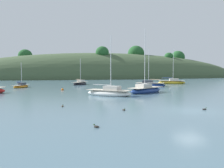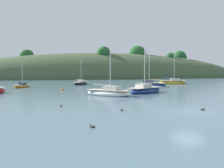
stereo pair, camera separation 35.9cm
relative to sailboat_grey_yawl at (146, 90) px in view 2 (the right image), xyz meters
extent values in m
plane|color=slate|center=(-4.00, -15.56, -0.42)|extent=(400.00, 400.00, 0.00)
ellipsoid|color=#425638|center=(21.00, 74.48, -0.42)|extent=(150.00, 36.00, 24.52)
ellipsoid|color=#235628|center=(33.04, 73.95, 12.17)|extent=(8.45, 7.68, 7.68)
ellipsoid|color=#235628|center=(49.32, 69.28, 10.49)|extent=(4.62, 4.20, 4.20)
ellipsoid|color=#235628|center=(13.31, 67.91, 11.59)|extent=(6.05, 5.50, 5.50)
ellipsoid|color=#235628|center=(58.37, 74.31, 10.71)|extent=(7.67, 6.97, 6.97)
ellipsoid|color=#235628|center=(-19.78, 76.84, 9.99)|extent=(6.09, 5.54, 5.54)
ellipsoid|color=navy|center=(0.05, 0.02, -0.11)|extent=(7.33, 5.33, 1.12)
cube|color=beige|center=(0.05, 0.02, 0.39)|extent=(6.74, 4.91, 0.06)
cube|color=beige|center=(-0.45, -0.23, 0.69)|extent=(2.71, 2.41, 0.59)
cylinder|color=silver|center=(-0.26, -0.14, 4.87)|extent=(0.09, 0.09, 8.96)
cylinder|color=silver|center=(1.05, 0.54, 1.11)|extent=(2.65, 1.41, 0.07)
ellipsoid|color=gold|center=(18.54, 20.61, -0.11)|extent=(7.44, 5.28, 1.14)
cube|color=beige|center=(18.54, 20.61, 0.40)|extent=(6.85, 4.85, 0.06)
cube|color=beige|center=(19.05, 20.36, 0.70)|extent=(2.73, 2.40, 0.60)
cylinder|color=silver|center=(18.86, 20.45, 4.70)|extent=(0.09, 0.09, 8.60)
cylinder|color=silver|center=(17.52, 21.11, 1.12)|extent=(2.71, 1.37, 0.07)
ellipsoid|color=#2D4784|center=(17.52, 21.11, 1.17)|extent=(2.66, 1.43, 0.20)
ellipsoid|color=white|center=(-6.74, -2.09, -0.13)|extent=(6.15, 6.31, 1.05)
cube|color=beige|center=(-6.74, -2.09, 0.34)|extent=(5.66, 5.81, 0.06)
cube|color=beige|center=(-6.38, -2.47, 0.63)|extent=(2.50, 2.53, 0.57)
cylinder|color=silver|center=(-6.52, -2.33, 4.02)|extent=(0.09, 0.09, 7.36)
cylinder|color=silver|center=(-7.47, -1.33, 1.03)|extent=(1.95, 2.05, 0.07)
ellipsoid|color=orange|center=(-18.89, 18.58, -0.22)|extent=(3.69, 4.75, 0.74)
cube|color=beige|center=(-18.89, 18.58, 0.11)|extent=(3.39, 4.37, 0.06)
cube|color=#333842|center=(-18.70, 18.89, 0.34)|extent=(1.62, 1.78, 0.46)
cylinder|color=silver|center=(-18.77, 18.77, 2.42)|extent=(0.09, 0.09, 4.62)
cylinder|color=silver|center=(-19.26, 17.94, 0.69)|extent=(1.04, 1.70, 0.07)
ellipsoid|color=#2D4784|center=(-19.26, 17.94, 0.74)|extent=(1.12, 1.70, 0.20)
ellipsoid|color=#232328|center=(-5.49, 24.64, -0.17)|extent=(5.23, 5.68, 0.92)
cube|color=beige|center=(-5.49, 24.64, 0.25)|extent=(4.81, 5.23, 0.06)
cube|color=beige|center=(-5.19, 25.00, 0.51)|extent=(2.17, 2.24, 0.52)
cylinder|color=silver|center=(-5.30, 24.87, 3.17)|extent=(0.09, 0.09, 5.85)
cylinder|color=silver|center=(-6.08, 23.94, 0.89)|extent=(1.62, 1.90, 0.07)
ellipsoid|color=tan|center=(-6.08, 23.94, 0.94)|extent=(1.66, 1.91, 0.20)
ellipsoid|color=navy|center=(7.91, 13.09, -0.13)|extent=(6.60, 6.06, 1.07)
cube|color=beige|center=(7.91, 13.09, 0.36)|extent=(6.07, 5.58, 0.06)
cube|color=#333842|center=(7.50, 13.44, 0.64)|extent=(2.60, 2.52, 0.58)
cylinder|color=silver|center=(7.65, 13.31, 4.06)|extent=(0.09, 0.09, 7.40)
cylinder|color=silver|center=(8.73, 12.40, 1.05)|extent=(2.20, 1.87, 0.07)
ellipsoid|color=tan|center=(8.73, 12.40, 1.10)|extent=(2.20, 1.89, 0.20)
sphere|color=orange|center=(-11.66, 8.88, -0.30)|extent=(0.44, 0.44, 0.44)
cylinder|color=black|center=(-11.66, 8.88, -0.03)|extent=(0.04, 0.04, 0.10)
ellipsoid|color=#2D2823|center=(-2.58, -15.73, -0.38)|extent=(0.37, 0.24, 0.16)
sphere|color=#1E4723|center=(-2.44, -15.75, -0.27)|extent=(0.09, 0.09, 0.09)
cone|color=gold|center=(-2.38, -15.77, -0.27)|extent=(0.05, 0.04, 0.04)
cone|color=#2D2823|center=(-2.73, -15.70, -0.35)|extent=(0.09, 0.08, 0.08)
ellipsoid|color=#2D2823|center=(-12.97, -18.65, -0.38)|extent=(0.37, 0.37, 0.16)
sphere|color=#1E4723|center=(-13.07, -18.55, -0.27)|extent=(0.09, 0.09, 0.09)
cone|color=gold|center=(-13.12, -18.50, -0.27)|extent=(0.06, 0.06, 0.04)
cone|color=#2D2823|center=(-12.86, -18.76, -0.35)|extent=(0.10, 0.10, 0.08)
ellipsoid|color=brown|center=(-13.90, -10.01, -0.38)|extent=(0.29, 0.38, 0.16)
sphere|color=#1E4723|center=(-13.85, -9.88, -0.27)|extent=(0.09, 0.09, 0.09)
cone|color=gold|center=(-13.82, -9.82, -0.27)|extent=(0.05, 0.06, 0.04)
cone|color=brown|center=(-13.96, -10.16, -0.35)|extent=(0.09, 0.10, 0.08)
ellipsoid|color=#2D2823|center=(-9.27, -13.79, -0.38)|extent=(0.23, 0.36, 0.16)
sphere|color=#1E4723|center=(-9.24, -13.94, -0.27)|extent=(0.09, 0.09, 0.09)
cone|color=gold|center=(-9.23, -14.00, -0.27)|extent=(0.04, 0.05, 0.04)
cone|color=#2D2823|center=(-9.29, -13.64, -0.35)|extent=(0.08, 0.09, 0.08)
camera|label=1|loc=(-16.39, -31.33, 2.86)|focal=36.31mm
camera|label=2|loc=(-16.05, -31.44, 2.86)|focal=36.31mm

